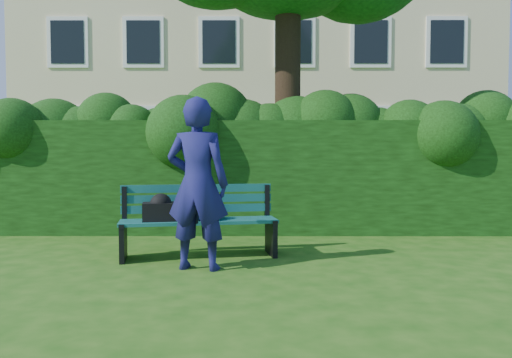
{
  "coord_description": "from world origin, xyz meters",
  "views": [
    {
      "loc": [
        0.02,
        -6.0,
        1.3
      ],
      "look_at": [
        0.0,
        0.6,
        0.95
      ],
      "focal_mm": 35.0,
      "sensor_mm": 36.0,
      "label": 1
    }
  ],
  "objects": [
    {
      "name": "park_bench",
      "position": [
        -0.79,
        0.16,
        0.5
      ],
      "size": [
        1.99,
        0.9,
        0.89
      ],
      "rotation": [
        0.0,
        0.0,
        0.18
      ],
      "color": "#0F494E",
      "rests_on": "ground"
    },
    {
      "name": "hedge",
      "position": [
        0.0,
        2.2,
        0.9
      ],
      "size": [
        10.0,
        1.0,
        1.8
      ],
      "color": "black",
      "rests_on": "ground"
    },
    {
      "name": "man_reading",
      "position": [
        -0.64,
        -0.5,
        0.95
      ],
      "size": [
        0.76,
        0.56,
        1.9
      ],
      "primitive_type": "imported",
      "rotation": [
        0.0,
        0.0,
        2.98
      ],
      "color": "navy",
      "rests_on": "ground"
    },
    {
      "name": "apartment_building",
      "position": [
        -0.0,
        13.99,
        6.0
      ],
      "size": [
        16.0,
        8.08,
        12.0
      ],
      "color": "beige",
      "rests_on": "ground"
    },
    {
      "name": "ground",
      "position": [
        0.0,
        0.0,
        0.0
      ],
      "size": [
        80.0,
        80.0,
        0.0
      ],
      "primitive_type": "plane",
      "color": "#1E5210",
      "rests_on": "ground"
    }
  ]
}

